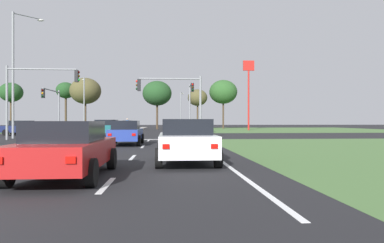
% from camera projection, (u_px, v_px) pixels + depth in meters
% --- Properties ---
extents(ground_plane, '(200.00, 200.00, 0.00)m').
position_uv_depth(ground_plane, '(117.00, 136.00, 34.41)').
color(ground_plane, black).
extents(grass_verge_far_right, '(35.00, 35.00, 0.01)m').
position_uv_depth(grass_verge_far_right, '(286.00, 129.00, 60.69)').
color(grass_verge_far_right, '#476B38').
rests_on(grass_verge_far_right, ground).
extents(median_island_near, '(1.20, 22.00, 0.14)m').
position_uv_depth(median_island_near, '(57.00, 152.00, 15.46)').
color(median_island_near, gray).
rests_on(median_island_near, ground).
extents(median_island_far, '(1.20, 36.00, 0.14)m').
position_uv_depth(median_island_far, '(138.00, 129.00, 59.34)').
color(median_island_far, gray).
rests_on(median_island_far, ground).
extents(lane_dash_near, '(0.14, 2.00, 0.01)m').
position_uv_depth(lane_dash_near, '(107.00, 185.00, 7.94)').
color(lane_dash_near, silver).
rests_on(lane_dash_near, ground).
extents(lane_dash_second, '(0.14, 2.00, 0.01)m').
position_uv_depth(lane_dash_second, '(132.00, 158.00, 13.92)').
color(lane_dash_second, silver).
rests_on(lane_dash_second, ground).
extents(lane_dash_third, '(0.14, 2.00, 0.01)m').
position_uv_depth(lane_dash_third, '(143.00, 147.00, 19.91)').
color(lane_dash_third, silver).
rests_on(lane_dash_third, ground).
extents(lane_dash_fourth, '(0.14, 2.00, 0.01)m').
position_uv_depth(lane_dash_fourth, '(148.00, 141.00, 25.89)').
color(lane_dash_fourth, silver).
rests_on(lane_dash_fourth, ground).
extents(edge_line_right, '(0.14, 24.00, 0.01)m').
position_uv_depth(edge_line_right, '(208.00, 151.00, 16.95)').
color(edge_line_right, silver).
rests_on(edge_line_right, ground).
extents(stop_bar_near, '(6.40, 0.50, 0.01)m').
position_uv_depth(stop_bar_near, '(153.00, 139.00, 27.70)').
color(stop_bar_near, silver).
rests_on(stop_bar_near, ground).
extents(crosswalk_bar_near, '(0.70, 2.80, 0.01)m').
position_uv_depth(crosswalk_bar_near, '(30.00, 139.00, 28.76)').
color(crosswalk_bar_near, silver).
rests_on(crosswalk_bar_near, ground).
extents(crosswalk_bar_second, '(0.70, 2.80, 0.01)m').
position_uv_depth(crosswalk_bar_second, '(44.00, 139.00, 28.84)').
color(crosswalk_bar_second, silver).
rests_on(crosswalk_bar_second, ground).
extents(crosswalk_bar_third, '(0.70, 2.80, 0.01)m').
position_uv_depth(crosswalk_bar_third, '(58.00, 139.00, 28.92)').
color(crosswalk_bar_third, silver).
rests_on(crosswalk_bar_third, ground).
extents(crosswalk_bar_fourth, '(0.70, 2.80, 0.01)m').
position_uv_depth(crosswalk_bar_fourth, '(72.00, 139.00, 29.01)').
color(crosswalk_bar_fourth, silver).
rests_on(crosswalk_bar_fourth, ground).
extents(crosswalk_bar_fifth, '(0.70, 2.80, 0.01)m').
position_uv_depth(crosswalk_bar_fifth, '(87.00, 139.00, 29.09)').
color(crosswalk_bar_fifth, silver).
rests_on(crosswalk_bar_fifth, ground).
extents(crosswalk_bar_sixth, '(0.70, 2.80, 0.01)m').
position_uv_depth(crosswalk_bar_sixth, '(101.00, 138.00, 29.17)').
color(crosswalk_bar_sixth, silver).
rests_on(crosswalk_bar_sixth, ground).
extents(car_grey_near, '(2.06, 4.21, 1.53)m').
position_uv_depth(car_grey_near, '(110.00, 126.00, 44.46)').
color(car_grey_near, slate).
rests_on(car_grey_near, ground).
extents(car_silver_second, '(1.99, 4.34, 1.57)m').
position_uv_depth(car_silver_second, '(127.00, 125.00, 64.94)').
color(car_silver_second, '#B7B7BC').
rests_on(car_silver_second, ground).
extents(car_red_third, '(2.05, 4.57, 1.46)m').
position_uv_depth(car_red_third, '(67.00, 148.00, 9.06)').
color(car_red_third, '#A31919').
rests_on(car_red_third, ground).
extents(car_beige_fourth, '(2.07, 4.36, 1.52)m').
position_uv_depth(car_beige_fourth, '(123.00, 125.00, 57.53)').
color(car_beige_fourth, '#BCAD8E').
rests_on(car_beige_fourth, ground).
extents(car_navy_fifth, '(4.23, 1.97, 1.51)m').
position_uv_depth(car_navy_fifth, '(23.00, 128.00, 35.51)').
color(car_navy_fifth, '#161E47').
rests_on(car_navy_fifth, ground).
extents(car_blue_sixth, '(1.96, 4.32, 1.49)m').
position_uv_depth(car_blue_sixth, '(126.00, 132.00, 21.46)').
color(car_blue_sixth, navy).
rests_on(car_blue_sixth, ground).
extents(car_white_seventh, '(2.06, 4.15, 1.53)m').
position_uv_depth(car_white_seventh, '(186.00, 141.00, 12.09)').
color(car_white_seventh, silver).
rests_on(car_white_seventh, ground).
extents(car_teal_eighth, '(4.45, 2.05, 1.59)m').
position_uv_depth(car_teal_eighth, '(108.00, 128.00, 33.77)').
color(car_teal_eighth, '#19565B').
rests_on(car_teal_eighth, ground).
extents(traffic_signal_far_right, '(0.32, 4.81, 5.82)m').
position_uv_depth(traffic_signal_far_right, '(191.00, 99.00, 39.83)').
color(traffic_signal_far_right, gray).
rests_on(traffic_signal_far_right, ground).
extents(traffic_signal_near_left, '(5.69, 0.32, 5.80)m').
position_uv_depth(traffic_signal_near_left, '(34.00, 88.00, 27.42)').
color(traffic_signal_near_left, gray).
rests_on(traffic_signal_near_left, ground).
extents(traffic_signal_far_left, '(0.32, 5.56, 5.04)m').
position_uv_depth(traffic_signal_far_left, '(53.00, 102.00, 38.28)').
color(traffic_signal_far_left, gray).
rests_on(traffic_signal_far_left, ground).
extents(traffic_signal_near_right, '(5.30, 0.32, 5.13)m').
position_uv_depth(traffic_signal_near_right, '(175.00, 95.00, 28.22)').
color(traffic_signal_near_right, gray).
rests_on(traffic_signal_near_right, ground).
extents(street_lamp_second, '(2.06, 1.89, 10.63)m').
position_uv_depth(street_lamp_second, '(16.00, 68.00, 29.42)').
color(street_lamp_second, gray).
rests_on(street_lamp_second, ground).
extents(street_lamp_third, '(0.84, 1.92, 8.31)m').
position_uv_depth(street_lamp_third, '(84.00, 101.00, 54.67)').
color(street_lamp_third, gray).
rests_on(street_lamp_third, ground).
extents(street_lamp_fourth, '(0.91, 2.01, 8.01)m').
position_uv_depth(street_lamp_fourth, '(181.00, 108.00, 78.74)').
color(street_lamp_fourth, gray).
rests_on(street_lamp_fourth, ground).
extents(pedestrian_at_median, '(0.34, 0.34, 1.66)m').
position_uv_depth(pedestrian_at_median, '(127.00, 124.00, 42.43)').
color(pedestrian_at_median, '#232833').
rests_on(pedestrian_at_median, median_island_far).
extents(fastfood_pole_sign, '(1.80, 0.40, 11.21)m').
position_uv_depth(fastfood_pole_sign, '(249.00, 79.00, 56.30)').
color(fastfood_pole_sign, red).
rests_on(fastfood_pole_sign, ground).
extents(treeline_near, '(3.93, 3.93, 8.12)m').
position_uv_depth(treeline_near, '(11.00, 93.00, 60.46)').
color(treeline_near, '#423323').
rests_on(treeline_near, ground).
extents(treeline_second, '(3.52, 3.52, 8.68)m').
position_uv_depth(treeline_second, '(66.00, 91.00, 64.78)').
color(treeline_second, '#423323').
rests_on(treeline_second, ground).
extents(treeline_third, '(5.43, 5.43, 9.10)m').
position_uv_depth(treeline_third, '(85.00, 91.00, 61.68)').
color(treeline_third, '#423323').
rests_on(treeline_third, ground).
extents(treeline_fourth, '(5.18, 5.18, 8.62)m').
position_uv_depth(treeline_fourth, '(157.00, 93.00, 62.18)').
color(treeline_fourth, '#423323').
rests_on(treeline_fourth, ground).
extents(treeline_fifth, '(5.42, 5.42, 9.43)m').
position_uv_depth(treeline_fifth, '(223.00, 92.00, 67.70)').
color(treeline_fifth, '#423323').
rests_on(treeline_fifth, ground).
extents(treeline_sixth, '(3.70, 3.70, 7.48)m').
position_uv_depth(treeline_sixth, '(198.00, 98.00, 65.98)').
color(treeline_sixth, '#423323').
rests_on(treeline_sixth, ground).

